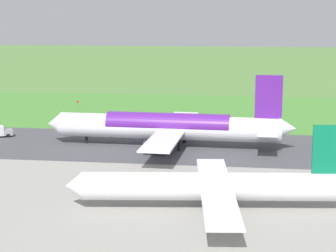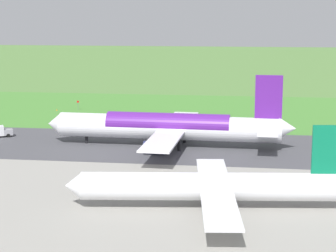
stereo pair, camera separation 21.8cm
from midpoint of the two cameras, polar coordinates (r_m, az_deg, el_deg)
ground_plane at (r=130.26m, az=-5.52°, el=-1.81°), size 800.00×800.00×0.00m
runway_asphalt at (r=130.25m, az=-5.52°, el=-1.79°), size 600.00×31.78×0.06m
apron_concrete at (r=86.95m, az=-12.66°, el=-8.42°), size 440.00×110.00×0.05m
grass_verge_foreground at (r=170.67m, az=-2.31°, el=1.23°), size 600.00×80.00×0.04m
airliner_main at (r=127.06m, az=0.12°, el=-0.07°), size 54.07×44.17×15.88m
airliner_parked_mid at (r=87.34m, az=4.25°, el=-5.76°), size 42.91×35.20×12.52m
no_stopping_sign at (r=177.90m, az=-8.71°, el=2.05°), size 0.60×0.10×2.86m
traffic_cone_orange at (r=178.13m, az=-10.70°, el=1.54°), size 0.40×0.40×0.55m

